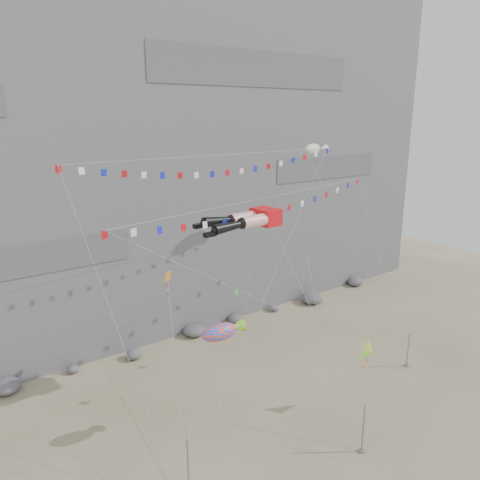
{
  "coord_description": "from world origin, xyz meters",
  "views": [
    {
      "loc": [
        -24.9,
        -26.52,
        24.91
      ],
      "look_at": [
        0.81,
        9.0,
        13.15
      ],
      "focal_mm": 35.0,
      "sensor_mm": 36.0,
      "label": 1
    }
  ],
  "objects": [
    {
      "name": "small_kite_c",
      "position": [
        -3.44,
        3.44,
        10.21
      ],
      "size": [
        2.85,
        11.54,
        15.2
      ],
      "color": "green",
      "rests_on": "ground"
    },
    {
      "name": "small_kite_a",
      "position": [
        -2.82,
        6.97,
        15.26
      ],
      "size": [
        3.76,
        14.63,
        21.13
      ],
      "color": "orange",
      "rests_on": "ground"
    },
    {
      "name": "anchor_pole_center",
      "position": [
        0.4,
        -7.41,
        2.05
      ],
      "size": [
        0.12,
        0.12,
        4.09
      ],
      "primitive_type": "cylinder",
      "color": "gray",
      "rests_on": "ground"
    },
    {
      "name": "harlequin_kite",
      "position": [
        -10.0,
        3.27,
        13.18
      ],
      "size": [
        4.15,
        9.2,
        15.94
      ],
      "color": "red",
      "rests_on": "ground"
    },
    {
      "name": "talus_boulders",
      "position": [
        0.0,
        17.0,
        0.6
      ],
      "size": [
        60.0,
        3.0,
        1.2
      ],
      "primitive_type": null,
      "color": "slate",
      "rests_on": "ground"
    },
    {
      "name": "delta_kite",
      "position": [
        4.89,
        -3.87,
        5.5
      ],
      "size": [
        3.13,
        3.81,
        7.24
      ],
      "color": "yellow",
      "rests_on": "ground"
    },
    {
      "name": "flag_banner_lower",
      "position": [
        1.29,
        5.46,
        17.76
      ],
      "size": [
        32.52,
        11.42,
        23.32
      ],
      "color": "red",
      "rests_on": "ground"
    },
    {
      "name": "legs_kite",
      "position": [
        -1.86,
        4.35,
        16.32
      ],
      "size": [
        8.1,
        14.23,
        20.77
      ],
      "rotation": [
        0.0,
        0.0,
        0.07
      ],
      "color": "red",
      "rests_on": "ground"
    },
    {
      "name": "ground",
      "position": [
        0.0,
        0.0,
        0.0
      ],
      "size": [
        120.0,
        120.0,
        0.0
      ],
      "primitive_type": "plane",
      "color": "tan",
      "rests_on": "ground"
    },
    {
      "name": "anchor_pole_left",
      "position": [
        -12.32,
        -3.2,
        2.15
      ],
      "size": [
        0.12,
        0.12,
        4.3
      ],
      "primitive_type": "cylinder",
      "color": "gray",
      "rests_on": "ground"
    },
    {
      "name": "flag_banner_upper",
      "position": [
        -1.26,
        9.3,
        21.36
      ],
      "size": [
        28.78,
        13.44,
        27.57
      ],
      "color": "red",
      "rests_on": "ground"
    },
    {
      "name": "fish_windsock",
      "position": [
        -7.27,
        0.47,
        9.06
      ],
      "size": [
        9.6,
        6.4,
        13.0
      ],
      "color": "#FF430D",
      "rests_on": "ground"
    },
    {
      "name": "cliff",
      "position": [
        0.0,
        32.0,
        25.0
      ],
      "size": [
        80.0,
        28.0,
        50.0
      ],
      "primitive_type": "cube",
      "color": "slate",
      "rests_on": "ground"
    },
    {
      "name": "small_kite_b",
      "position": [
        5.43,
        4.56,
        12.21
      ],
      "size": [
        5.33,
        10.31,
        16.45
      ],
      "color": "purple",
      "rests_on": "ground"
    },
    {
      "name": "blimp_windsock",
      "position": [
        11.44,
        10.33,
        21.28
      ],
      "size": [
        4.82,
        14.77,
        25.31
      ],
      "color": "beige",
      "rests_on": "ground"
    },
    {
      "name": "anchor_pole_right",
      "position": [
        14.12,
        -1.74,
        1.81
      ],
      "size": [
        0.12,
        0.12,
        3.62
      ],
      "primitive_type": "cylinder",
      "color": "gray",
      "rests_on": "ground"
    }
  ]
}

